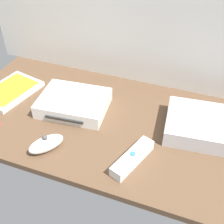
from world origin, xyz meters
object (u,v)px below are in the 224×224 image
at_px(mini_computer, 196,124).
at_px(game_case, 11,91).
at_px(remote_wand, 133,158).
at_px(remote_nunchuk, 46,144).
at_px(game_console, 74,103).

height_order(mini_computer, game_case, mini_computer).
distance_m(mini_computer, game_case, 0.62).
bearing_deg(game_case, remote_wand, -5.01).
xyz_separation_m(game_case, remote_wand, (0.48, -0.15, 0.01)).
xyz_separation_m(mini_computer, remote_wand, (-0.14, -0.18, -0.01)).
distance_m(remote_wand, remote_nunchuk, 0.24).
relative_size(mini_computer, remote_nunchuk, 1.75).
xyz_separation_m(game_console, game_case, (-0.24, 0.00, -0.01)).
bearing_deg(game_console, remote_nunchuk, -93.11).
bearing_deg(game_case, mini_computer, 14.68).
bearing_deg(mini_computer, game_case, -177.45).
bearing_deg(mini_computer, game_console, -175.57).
bearing_deg(remote_nunchuk, game_console, 128.45).
bearing_deg(mini_computer, remote_wand, -127.61).
bearing_deg(mini_computer, remote_nunchuk, -149.87).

